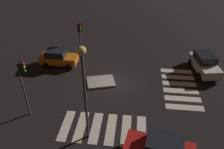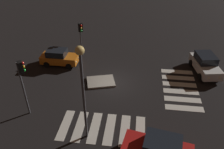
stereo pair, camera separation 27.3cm
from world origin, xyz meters
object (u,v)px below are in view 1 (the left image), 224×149
(street_lamp, at_px, (84,80))
(traffic_island, at_px, (101,82))
(traffic_light_west, at_px, (80,31))
(car_white, at_px, (204,63))
(car_orange, at_px, (58,58))
(traffic_light_south, at_px, (23,76))

(street_lamp, bearing_deg, traffic_island, 91.08)
(traffic_island, bearing_deg, traffic_light_west, 119.60)
(car_white, xyz_separation_m, street_lamp, (-10.24, -10.07, 4.05))
(car_orange, height_order, traffic_light_west, traffic_light_west)
(traffic_island, distance_m, car_white, 10.89)
(traffic_light_west, xyz_separation_m, street_lamp, (3.27, -12.36, 2.09))
(car_white, relative_size, traffic_light_south, 0.97)
(car_orange, bearing_deg, traffic_light_west, 54.57)
(street_lamp, bearing_deg, traffic_light_south, 159.42)
(car_orange, bearing_deg, street_lamp, -60.76)
(car_white, distance_m, traffic_light_west, 13.84)
(traffic_island, relative_size, traffic_light_west, 0.80)
(traffic_light_south, bearing_deg, car_orange, 51.68)
(car_orange, distance_m, street_lamp, 11.81)
(car_orange, relative_size, traffic_light_west, 1.06)
(traffic_island, xyz_separation_m, traffic_light_west, (-3.14, 5.54, 2.81))
(car_orange, xyz_separation_m, traffic_light_west, (1.94, 2.61, 2.04))
(car_orange, bearing_deg, car_white, 2.28)
(car_white, distance_m, traffic_light_south, 17.56)
(car_white, bearing_deg, street_lamp, -55.20)
(traffic_light_south, bearing_deg, car_white, -11.21)
(car_white, bearing_deg, traffic_light_west, -109.37)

